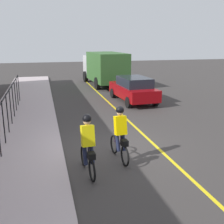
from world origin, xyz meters
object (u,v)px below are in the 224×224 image
at_px(cyclist_lead, 88,145).
at_px(box_truck_background, 104,67).
at_px(patrol_sedan, 133,89).
at_px(cyclist_follow, 120,134).

relative_size(cyclist_lead, box_truck_background, 0.27).
bearing_deg(patrol_sedan, cyclist_lead, 150.91).
height_order(cyclist_lead, patrol_sedan, cyclist_lead).
bearing_deg(box_truck_background, cyclist_lead, 162.16).
bearing_deg(box_truck_background, cyclist_follow, 165.71).
relative_size(cyclist_lead, cyclist_follow, 1.00).
xyz_separation_m(cyclist_lead, cyclist_follow, (0.71, -1.16, 0.00)).
relative_size(cyclist_follow, box_truck_background, 0.27).
xyz_separation_m(cyclist_follow, patrol_sedan, (8.26, -3.19, -0.09)).
bearing_deg(cyclist_lead, cyclist_follow, -62.98).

